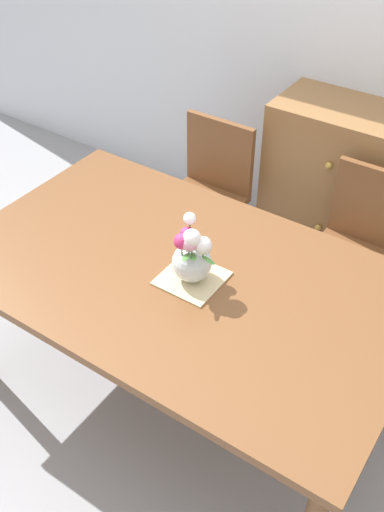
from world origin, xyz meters
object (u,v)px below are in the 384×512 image
dining_table (181,285)px  chair_right (359,244)px  flower_vase (192,256)px  chair_left (208,188)px

dining_table → chair_right: (0.45, 0.91, -0.18)m
dining_table → chair_right: size_ratio=2.10×
dining_table → chair_right: 1.03m
dining_table → flower_vase: 0.21m
chair_left → flower_vase: 1.12m
flower_vase → dining_table: bearing=166.0°
chair_right → flower_vase: size_ratio=3.45×
dining_table → flower_vase: flower_vase is taller
chair_right → flower_vase: bearing=67.2°
dining_table → chair_left: (-0.45, 0.91, -0.18)m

